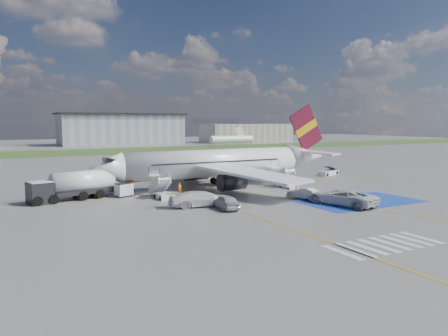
{
  "coord_description": "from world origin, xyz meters",
  "views": [
    {
      "loc": [
        -27.73,
        -40.52,
        9.29
      ],
      "look_at": [
        -2.08,
        6.89,
        3.5
      ],
      "focal_mm": 35.0,
      "sensor_mm": 36.0,
      "label": 1
    }
  ],
  "objects": [
    {
      "name": "airliner",
      "position": [
        1.51,
        14.0,
        3.39
      ],
      "size": [
        36.81,
        32.95,
        11.92
      ],
      "color": "white",
      "rests_on": "ground"
    },
    {
      "name": "gpu_cart",
      "position": [
        -13.27,
        12.25,
        0.77
      ],
      "size": [
        2.36,
        1.94,
        1.7
      ],
      "rotation": [
        0.0,
        0.0,
        0.38
      ],
      "color": "white",
      "rests_on": "ground"
    },
    {
      "name": "taxiway_line_cross",
      "position": [
        -5.0,
        -10.0,
        0.01
      ],
      "size": [
        0.2,
        60.0,
        0.01
      ],
      "primitive_type": "cube",
      "color": "gold",
      "rests_on": "ground"
    },
    {
      "name": "crosswalk",
      "position": [
        -1.8,
        -18.0,
        0.01
      ],
      "size": [
        9.0,
        4.0,
        0.01
      ],
      "color": "silver",
      "rests_on": "ground"
    },
    {
      "name": "terminal_centre",
      "position": [
        20.0,
        135.0,
        6.0
      ],
      "size": [
        48.0,
        18.0,
        12.0
      ],
      "primitive_type": "cube",
      "color": "gray",
      "rests_on": "ground"
    },
    {
      "name": "car_silver_a",
      "position": [
        -5.85,
        -0.42,
        0.77
      ],
      "size": [
        2.19,
        4.66,
        1.54
      ],
      "primitive_type": "imported",
      "rotation": [
        0.0,
        0.0,
        3.06
      ],
      "color": "#A8AAAF",
      "rests_on": "ground"
    },
    {
      "name": "crew_aft",
      "position": [
        8.6,
        6.0,
        0.84
      ],
      "size": [
        0.45,
        1.01,
        1.69
      ],
      "primitive_type": "imported",
      "rotation": [
        0.0,
        0.0,
        1.61
      ],
      "color": "#FF610D",
      "rests_on": "ground"
    },
    {
      "name": "crew_nose",
      "position": [
        -12.11,
        12.81,
        0.96
      ],
      "size": [
        1.18,
        1.16,
        1.92
      ],
      "primitive_type": "imported",
      "rotation": [
        0.0,
        0.0,
        -0.71
      ],
      "color": "orange",
      "rests_on": "ground"
    },
    {
      "name": "van_white_b",
      "position": [
        -7.33,
        2.06,
        1.12
      ],
      "size": [
        5.99,
        3.2,
        2.23
      ],
      "primitive_type": "imported",
      "rotation": [
        0.0,
        0.0,
        1.41
      ],
      "color": "white",
      "rests_on": "ground"
    },
    {
      "name": "grass_strip",
      "position": [
        0.0,
        95.0,
        0.01
      ],
      "size": [
        400.0,
        30.0,
        0.01
      ],
      "primitive_type": "cube",
      "color": "#2D4C1E",
      "rests_on": "ground"
    },
    {
      "name": "taxiway_line_main",
      "position": [
        0.0,
        12.0,
        0.01
      ],
      "size": [
        120.0,
        0.2,
        0.01
      ],
      "primitive_type": "cube",
      "color": "gold",
      "rests_on": "ground"
    },
    {
      "name": "car_silver_b",
      "position": [
        5.29,
        0.33,
        0.68
      ],
      "size": [
        2.94,
        4.34,
        1.36
      ],
      "primitive_type": "imported",
      "rotation": [
        0.0,
        0.0,
        3.55
      ],
      "color": "silver",
      "rests_on": "ground"
    },
    {
      "name": "van_white_a",
      "position": [
        6.6,
        -4.52,
        1.2
      ],
      "size": [
        4.17,
        6.85,
        2.4
      ],
      "primitive_type": "imported",
      "rotation": [
        0.0,
        0.0,
        3.34
      ],
      "color": "silver",
      "rests_on": "ground"
    },
    {
      "name": "airstairs_aft",
      "position": [
        9.0,
        8.7,
        0.62
      ],
      "size": [
        1.9,
        5.2,
        3.6
      ],
      "color": "white",
      "rests_on": "ground"
    },
    {
      "name": "ground",
      "position": [
        0.0,
        0.0,
        0.0
      ],
      "size": [
        400.0,
        400.0,
        0.0
      ],
      "primitive_type": "plane",
      "color": "#60605E",
      "rests_on": "ground"
    },
    {
      "name": "crew_fwd",
      "position": [
        -6.5,
        10.57,
        0.77
      ],
      "size": [
        0.64,
        0.51,
        1.53
      ],
      "primitive_type": "imported",
      "rotation": [
        0.0,
        0.0,
        0.29
      ],
      "color": "#FA630D",
      "rests_on": "ground"
    },
    {
      "name": "fuel_tanker",
      "position": [
        -19.18,
        12.9,
        1.42
      ],
      "size": [
        10.25,
        4.77,
        3.39
      ],
      "rotation": [
        0.0,
        0.0,
        0.22
      ],
      "color": "black",
      "rests_on": "ground"
    },
    {
      "name": "terminal_east",
      "position": [
        75.0,
        128.0,
        4.0
      ],
      "size": [
        40.0,
        16.0,
        8.0
      ],
      "primitive_type": "cube",
      "color": "gray",
      "rests_on": "ground"
    },
    {
      "name": "taxiway_line_diag",
      "position": [
        0.0,
        12.0,
        0.01
      ],
      "size": [
        20.71,
        56.45,
        0.01
      ],
      "primitive_type": "cube",
      "rotation": [
        0.0,
        0.0,
        0.35
      ],
      "color": "gold",
      "rests_on": "ground"
    },
    {
      "name": "staging_box",
      "position": [
        10.0,
        -4.0,
        0.01
      ],
      "size": [
        14.0,
        8.0,
        0.01
      ],
      "primitive_type": "cube",
      "color": "#1B3BA5",
      "rests_on": "ground"
    },
    {
      "name": "belt_loader",
      "position": [
        23.94,
        16.91,
        0.38
      ],
      "size": [
        5.27,
        3.3,
        1.53
      ],
      "rotation": [
        0.0,
        0.0,
        0.37
      ],
      "color": "white",
      "rests_on": "ground"
    },
    {
      "name": "airstairs_fwd",
      "position": [
        -9.5,
        8.7,
        0.62
      ],
      "size": [
        1.9,
        5.2,
        3.6
      ],
      "color": "white",
      "rests_on": "ground"
    }
  ]
}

